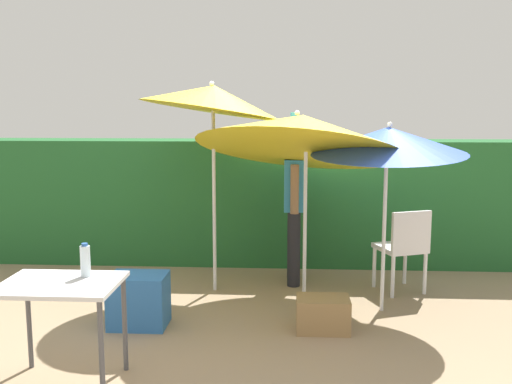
% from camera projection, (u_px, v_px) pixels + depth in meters
% --- Properties ---
extents(ground_plane, '(24.00, 24.00, 0.00)m').
position_uv_depth(ground_plane, '(254.00, 309.00, 5.50)').
color(ground_plane, '#9E8466').
extents(hedge_row, '(8.00, 0.70, 1.54)m').
position_uv_depth(hedge_row, '(263.00, 201.00, 7.12)').
color(hedge_row, '#23602D').
rests_on(hedge_row, ground_plane).
extents(umbrella_rainbow, '(1.50, 1.48, 2.30)m').
position_uv_depth(umbrella_rainbow, '(213.00, 98.00, 5.79)').
color(umbrella_rainbow, silver).
rests_on(umbrella_rainbow, ground_plane).
extents(umbrella_orange, '(2.09, 2.05, 2.20)m').
position_uv_depth(umbrella_orange, '(302.00, 133.00, 5.46)').
color(umbrella_orange, silver).
rests_on(umbrella_orange, ground_plane).
extents(umbrella_yellow, '(1.44, 1.44, 1.83)m').
position_uv_depth(umbrella_yellow, '(388.00, 141.00, 5.21)').
color(umbrella_yellow, silver).
rests_on(umbrella_yellow, ground_plane).
extents(person_vendor, '(0.22, 0.55, 1.88)m').
position_uv_depth(person_vendor, '(294.00, 199.00, 6.21)').
color(person_vendor, black).
rests_on(person_vendor, ground_plane).
extents(chair_plastic, '(0.57, 0.57, 0.89)m').
position_uv_depth(chair_plastic, '(404.00, 245.00, 5.91)').
color(chair_plastic, silver).
rests_on(chair_plastic, ground_plane).
extents(cooler_box, '(0.50, 0.37, 0.47)m').
position_uv_depth(cooler_box, '(139.00, 300.00, 5.03)').
color(cooler_box, '#2D6BB7').
rests_on(cooler_box, ground_plane).
extents(crate_cardboard, '(0.46, 0.31, 0.30)m').
position_uv_depth(crate_cardboard, '(323.00, 314.00, 4.94)').
color(crate_cardboard, '#9E7A4C').
rests_on(crate_cardboard, ground_plane).
extents(folding_table, '(0.80, 0.60, 0.75)m').
position_uv_depth(folding_table, '(61.00, 295.00, 3.88)').
color(folding_table, '#4C4C51').
rests_on(folding_table, ground_plane).
extents(bottle_water, '(0.07, 0.07, 0.24)m').
position_uv_depth(bottle_water, '(85.00, 261.00, 3.98)').
color(bottle_water, silver).
rests_on(bottle_water, folding_table).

